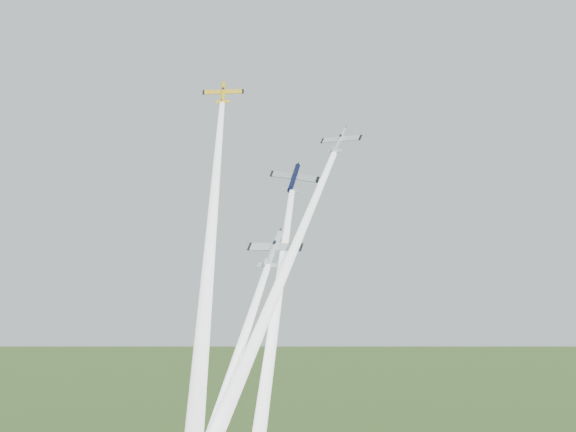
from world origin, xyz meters
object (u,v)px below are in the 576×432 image
object	(u,v)px
plane_yellow	(223,93)
plane_silver_right	(340,140)
plane_silver_low	(273,249)
plane_navy	(294,178)

from	to	relation	value
plane_yellow	plane_silver_right	distance (m)	24.85
plane_yellow	plane_silver_right	world-z (taller)	plane_yellow
plane_yellow	plane_silver_right	size ratio (longest dim) A/B	1.02
plane_silver_right	plane_silver_low	world-z (taller)	plane_silver_right
plane_yellow	plane_silver_low	world-z (taller)	plane_yellow
plane_yellow	plane_silver_low	bearing A→B (deg)	-63.33
plane_yellow	plane_silver_right	bearing A→B (deg)	-28.35
plane_navy	plane_silver_right	world-z (taller)	plane_silver_right
plane_yellow	plane_silver_right	xyz separation A→B (m)	(21.69, -5.68, -10.73)
plane_silver_right	plane_yellow	bearing A→B (deg)	-176.02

